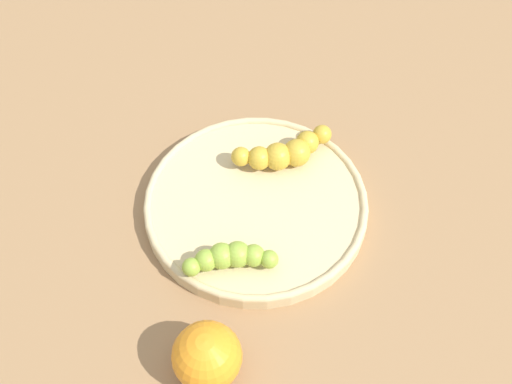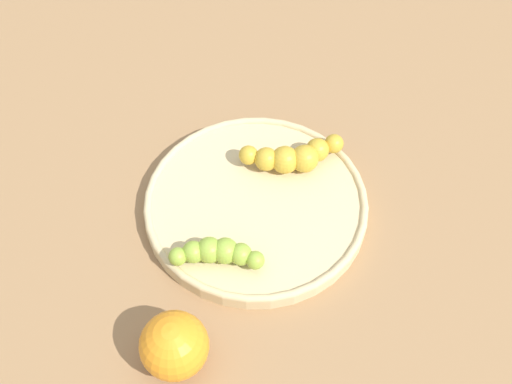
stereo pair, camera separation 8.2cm
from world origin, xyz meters
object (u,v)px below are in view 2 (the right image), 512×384
at_px(banana_spotted, 293,156).
at_px(orange_fruit, 174,346).
at_px(banana_green, 217,253).
at_px(fruit_bowl, 256,204).

xyz_separation_m(banana_spotted, orange_fruit, (0.27, 0.11, 0.00)).
bearing_deg(orange_fruit, banana_green, -150.02).
relative_size(banana_spotted, orange_fruit, 1.64).
bearing_deg(orange_fruit, banana_spotted, -157.95).
height_order(banana_green, banana_spotted, banana_spotted).
bearing_deg(banana_green, fruit_bowl, -24.83).
bearing_deg(fruit_bowl, banana_spotted, -170.30).
height_order(fruit_bowl, banana_spotted, banana_spotted).
height_order(banana_spotted, orange_fruit, orange_fruit).
distance_m(banana_spotted, orange_fruit, 0.30).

